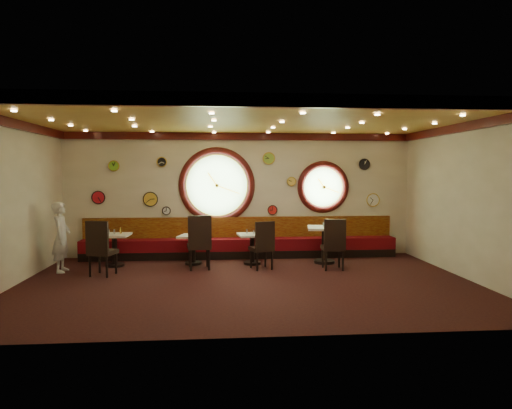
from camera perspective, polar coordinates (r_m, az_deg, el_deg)
name	(u,v)px	position (r m, az deg, el deg)	size (l,w,h in m)	color
floor	(248,283)	(9.16, -1.07, -9.76)	(9.00, 6.00, 0.00)	black
ceiling	(247,120)	(8.95, -1.09, 10.55)	(9.00, 6.00, 0.02)	gold
wall_back	(240,195)	(11.91, -2.01, 1.21)	(9.00, 0.02, 3.20)	beige
wall_front	(262,217)	(5.93, 0.80, -1.60)	(9.00, 0.02, 3.20)	beige
wall_left	(8,204)	(9.72, -28.58, 0.10)	(0.02, 6.00, 3.20)	beige
wall_right	(468,201)	(10.24, 24.93, 0.39)	(0.02, 6.00, 3.20)	beige
molding_back	(240,137)	(11.88, -2.02, 8.49)	(9.00, 0.10, 0.18)	#3D0C0B
molding_front	(262,100)	(6.03, 0.76, 12.88)	(9.00, 0.10, 0.18)	#3D0C0B
molding_left	(8,122)	(9.73, -28.61, 9.01)	(0.10, 6.00, 0.18)	#3D0C0B
molding_right	(468,126)	(10.24, 24.93, 8.84)	(0.10, 6.00, 0.18)	#3D0C0B
banquette_base	(241,254)	(11.80, -1.93, -6.15)	(8.00, 0.55, 0.20)	black
banquette_seat	(241,244)	(11.75, -1.93, -4.95)	(8.00, 0.55, 0.30)	#59070F
banquette_back	(240,227)	(11.92, -1.99, -2.89)	(8.00, 0.10, 0.55)	#601307
porthole_left_glass	(217,185)	(11.88, -4.91, 2.40)	(1.66, 1.66, 0.02)	#8FC878
porthole_left_frame	(217,185)	(11.86, -4.91, 2.40)	(1.98, 1.98, 0.18)	#3D0C0B
porthole_left_ring	(217,185)	(11.83, -4.91, 2.39)	(1.61, 1.61, 0.03)	gold
porthole_right_glass	(323,187)	(12.20, 8.37, 2.18)	(1.10, 1.10, 0.02)	#8FC878
porthole_right_frame	(323,187)	(12.18, 8.39, 2.17)	(1.38, 1.38, 0.18)	#3D0C0B
porthole_right_ring	(323,187)	(12.15, 8.42, 2.17)	(1.09, 1.09, 0.03)	gold
wall_clock_0	(373,200)	(12.56, 14.40, 0.55)	(0.34, 0.34, 0.03)	white
wall_clock_1	(150,199)	(11.98, -13.06, 0.65)	(0.36, 0.36, 0.03)	gold
wall_clock_2	(166,211)	(11.95, -11.14, -0.77)	(0.20, 0.20, 0.03)	white
wall_clock_3	(98,198)	(12.23, -19.10, 0.83)	(0.32, 0.32, 0.03)	red
wall_clock_4	(162,162)	(11.93, -11.70, 5.22)	(0.24, 0.24, 0.03)	black
wall_clock_5	(272,210)	(11.96, 2.07, -0.70)	(0.24, 0.24, 0.03)	red
wall_clock_6	(291,181)	(12.00, 4.45, 2.89)	(0.22, 0.22, 0.03)	#EBC24E
wall_clock_7	(269,158)	(11.92, 1.61, 5.78)	(0.30, 0.30, 0.03)	#8DBF3B
wall_clock_8	(364,164)	(12.46, 13.39, 4.91)	(0.28, 0.28, 0.03)	black
wall_clock_9	(114,166)	(12.13, -17.35, 4.63)	(0.26, 0.26, 0.03)	#77C327
table_a	(114,246)	(11.15, -17.28, -4.97)	(0.72, 0.72, 0.76)	black
table_b	(193,246)	(10.99, -7.85, -5.15)	(0.77, 0.77, 0.70)	black
table_c	(252,245)	(10.89, -0.48, -5.09)	(0.73, 0.73, 0.73)	black
table_d	(325,240)	(11.13, 8.56, -4.43)	(0.93, 0.93, 0.88)	black
chair_a	(100,245)	(10.12, -18.92, -4.77)	(0.61, 0.61, 0.73)	black
chair_b	(199,239)	(10.29, -7.09, -4.27)	(0.57, 0.57, 0.76)	black
chair_c	(263,242)	(10.25, 0.90, -4.72)	(0.58, 0.58, 0.68)	black
chair_d	(334,241)	(10.33, 9.71, -4.51)	(0.51, 0.51, 0.71)	black
condiment_a_salt	(109,232)	(11.16, -17.90, -3.25)	(0.04, 0.04, 0.11)	silver
condiment_b_salt	(189,233)	(11.00, -8.43, -3.56)	(0.03, 0.03, 0.09)	#BABBBE
condiment_c_salt	(247,231)	(10.91, -1.15, -3.37)	(0.04, 0.04, 0.11)	silver
condiment_d_salt	(323,225)	(11.09, 8.42, -2.52)	(0.03, 0.03, 0.10)	silver
condiment_a_pepper	(114,232)	(11.08, -17.29, -3.27)	(0.04, 0.04, 0.11)	silver
condiment_b_pepper	(192,233)	(10.91, -7.98, -3.57)	(0.04, 0.04, 0.11)	silver
condiment_c_pepper	(254,232)	(10.78, -0.27, -3.48)	(0.03, 0.03, 0.10)	silver
condiment_d_pepper	(326,224)	(11.07, 8.71, -2.49)	(0.04, 0.04, 0.11)	silver
condiment_a_bottle	(121,230)	(11.15, -16.55, -3.13)	(0.05, 0.05, 0.14)	gold
condiment_b_bottle	(198,232)	(10.97, -7.31, -3.37)	(0.05, 0.05, 0.16)	gold
condiment_c_bottle	(257,230)	(10.91, 0.18, -3.21)	(0.05, 0.05, 0.17)	gold
condiment_d_bottle	(327,222)	(11.25, 8.91, -2.21)	(0.06, 0.06, 0.18)	gold
waiter	(61,237)	(10.88, -23.15, -3.75)	(0.56, 0.37, 1.55)	silver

